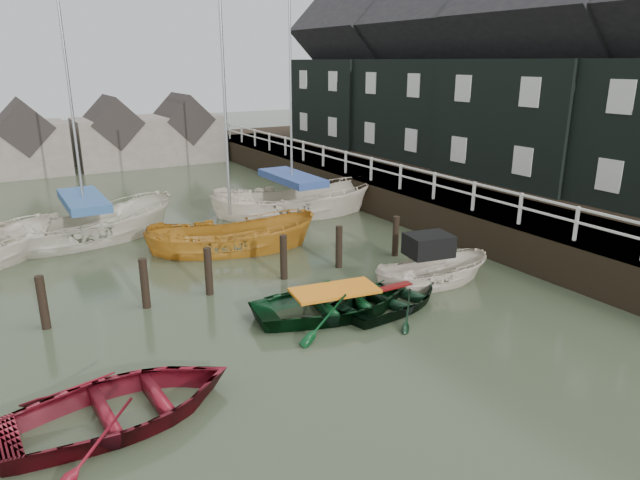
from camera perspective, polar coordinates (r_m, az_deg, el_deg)
ground at (r=14.70m, az=-2.42°, el=-8.42°), size 120.00×120.00×0.00m
pier at (r=27.36m, az=5.14°, el=5.37°), size 3.04×32.00×2.70m
land_strip at (r=31.00m, az=13.47°, el=5.05°), size 14.00×38.00×1.50m
quay_houses at (r=29.39m, az=16.13°, el=15.39°), size 6.52×28.14×10.01m
mooring_pilings at (r=16.63m, az=-10.77°, el=-3.69°), size 13.72×0.22×1.80m
far_sheds at (r=38.60m, az=-20.21°, el=9.65°), size 14.00×4.08×4.39m
rowboat_red at (r=11.76m, az=-19.17°, el=-16.71°), size 4.59×3.42×0.91m
rowboat_green at (r=15.30m, az=1.46°, el=-7.34°), size 4.80×3.75×0.91m
rowboat_dkgreen at (r=15.89m, az=7.45°, el=-6.50°), size 4.26×3.52×0.77m
motorboat at (r=17.48m, az=11.00°, el=-3.98°), size 3.91×2.04×2.23m
sailboat_b at (r=22.94m, az=-22.15°, el=0.06°), size 7.06×3.57×11.62m
sailboat_c at (r=20.52m, az=-8.80°, el=-0.92°), size 6.37×3.99×9.99m
sailboat_d at (r=24.98m, az=-2.77°, el=2.72°), size 7.56×4.86×12.72m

